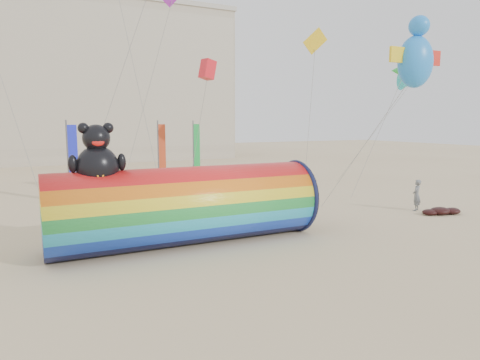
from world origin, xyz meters
name	(u,v)px	position (x,y,z in m)	size (l,w,h in m)	color
ground	(245,240)	(0.00, 0.00, 0.00)	(160.00, 160.00, 0.00)	#CCB58C
windsock_assembly	(187,203)	(-2.42, 0.61, 1.70)	(11.10, 3.38, 5.12)	red
kite_handler	(417,195)	(11.62, 1.12, 0.90)	(0.66, 0.43, 1.80)	slate
fabric_bundle	(442,211)	(12.17, -0.18, 0.17)	(2.62, 1.35, 0.41)	#330B09
festival_banners	(150,155)	(-0.02, 15.81, 2.64)	(11.17, 6.41, 5.20)	#59595E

